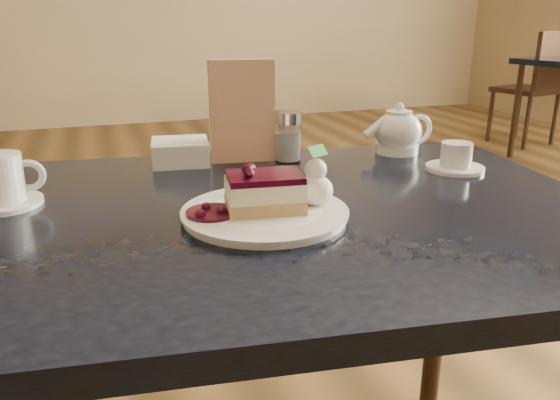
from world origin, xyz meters
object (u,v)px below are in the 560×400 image
object	(u,v)px
main_table	(260,250)
tea_set	(409,138)
dessert_plate	(265,214)
coffee_set	(1,183)
cheesecake_slice	(265,192)

from	to	relation	value
main_table	tea_set	size ratio (longest dim) A/B	4.46
dessert_plate	coffee_set	size ratio (longest dim) A/B	1.86
dessert_plate	tea_set	distance (m)	0.48
coffee_set	tea_set	xyz separation A→B (m)	(0.78, 0.08, 0.00)
tea_set	main_table	bearing A→B (deg)	-151.47
cheesecake_slice	coffee_set	distance (m)	0.42
main_table	tea_set	bearing A→B (deg)	35.94
coffee_set	tea_set	bearing A→B (deg)	5.51
main_table	coffee_set	bearing A→B (deg)	167.15
dessert_plate	tea_set	xyz separation A→B (m)	(0.40, 0.26, 0.03)
dessert_plate	cheesecake_slice	bearing A→B (deg)	0.00
tea_set	dessert_plate	bearing A→B (deg)	-146.95
dessert_plate	tea_set	bearing A→B (deg)	33.05
dessert_plate	coffee_set	bearing A→B (deg)	153.51
main_table	cheesecake_slice	bearing A→B (deg)	-90.00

